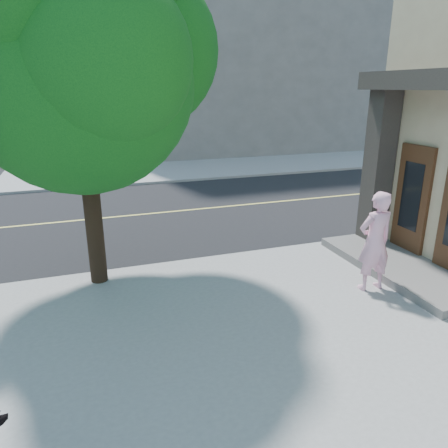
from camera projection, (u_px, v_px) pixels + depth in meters
name	position (u px, v px, depth m)	size (l,w,h in m)	color
sidewalk_ne	(228.00, 142.00, 32.16)	(29.00, 25.00, 0.12)	gray
filler_ne	(232.00, 43.00, 30.57)	(18.00, 16.00, 14.00)	slate
man_on_phone	(375.00, 242.00, 8.35)	(0.75, 0.49, 2.06)	#F3ACC9
street_tree	(83.00, 50.00, 7.65)	(5.37, 4.88, 7.12)	black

